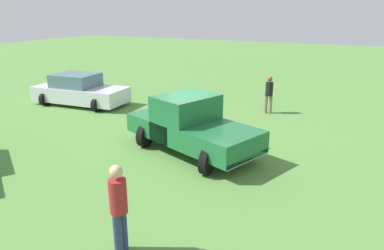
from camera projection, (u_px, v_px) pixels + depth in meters
The scene contains 5 objects.
ground_plane at pixel (188, 142), 12.13m from camera, with size 80.00×80.00×0.00m, color #54843D.
pickup_truck at pixel (189, 124), 11.04m from camera, with size 3.24×4.81×1.79m.
sedan_near at pixel (80, 91), 16.73m from camera, with size 2.44×4.56×1.45m.
person_bystander at pixel (269, 93), 15.21m from camera, with size 0.36×0.36×1.62m.
person_visitor at pixel (119, 205), 6.28m from camera, with size 0.35×0.35×1.77m.
Camera 1 is at (10.07, 5.27, 4.29)m, focal length 33.16 mm.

